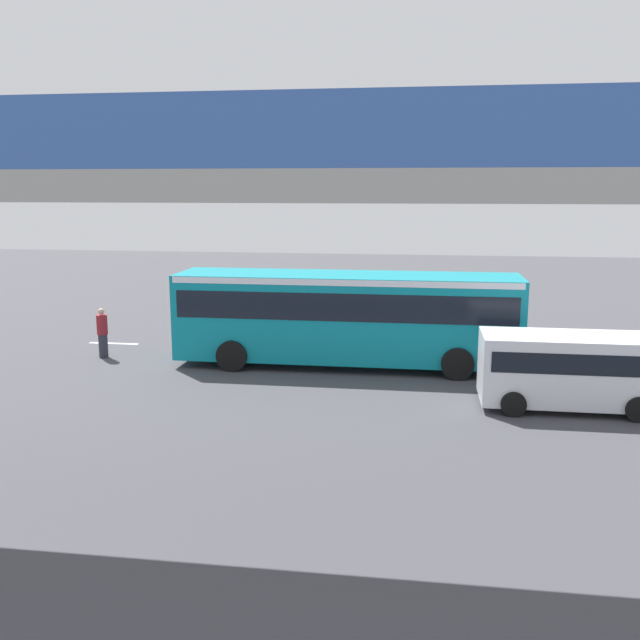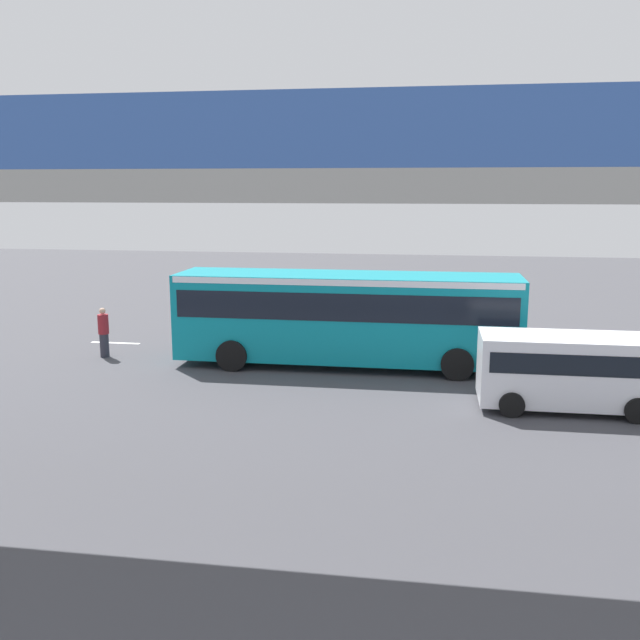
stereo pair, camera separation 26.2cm
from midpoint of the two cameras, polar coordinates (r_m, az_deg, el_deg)
The scene contains 11 objects.
ground at distance 24.06m, azimuth -1.41°, elevation -3.62°, with size 80.00×80.00×0.00m, color #424247.
city_bus at distance 23.44m, azimuth 1.87°, elevation 0.71°, with size 11.54×2.85×3.15m.
parked_van at distance 20.22m, azimuth 19.50°, elevation -3.62°, with size 4.80×2.17×2.05m.
pedestrian at distance 25.97m, azimuth -17.73°, elevation -1.05°, with size 0.38×0.38×1.79m.
traffic_sign at distance 27.44m, azimuth -4.85°, elevation 2.19°, with size 0.08×0.60×2.80m.
lane_dash_leftmost at distance 26.04m, azimuth 17.04°, elevation -2.97°, with size 2.00×0.20×0.01m, color silver.
lane_dash_left at distance 25.72m, azimuth 8.19°, elevation -2.76°, with size 2.00×0.20×0.01m, color silver.
lane_dash_centre at distance 26.02m, azimuth -0.65°, elevation -2.49°, with size 2.00×0.20×0.01m, color silver.
lane_dash_right at distance 26.91m, azimuth -9.11°, elevation -2.18°, with size 2.00×0.20×0.01m, color silver.
lane_dash_rightmost at distance 28.35m, azimuth -16.85°, elevation -1.85°, with size 2.00×0.20×0.01m, color silver.
pedestrian_overpass at distance 12.05m, azimuth -10.88°, elevation 8.51°, with size 29.71×2.60×7.40m.
Camera 1 is at (-3.80, 22.98, 6.03)m, focal length 38.91 mm.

